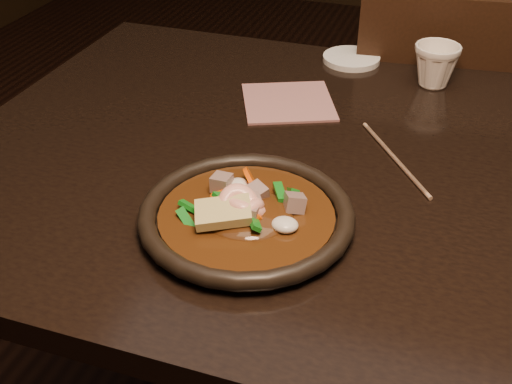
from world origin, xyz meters
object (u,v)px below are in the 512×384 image
(plate, at_px, (246,216))
(chair, at_px, (433,148))
(tea_cup, at_px, (436,64))
(table, at_px, (451,223))

(plate, bearing_deg, chair, 74.53)
(chair, height_order, tea_cup, chair)
(chair, bearing_deg, table, 88.88)
(table, bearing_deg, chair, 95.54)
(chair, bearing_deg, plate, 67.88)
(table, distance_m, plate, 0.34)
(table, xyz_separation_m, chair, (-0.05, 0.56, -0.19))
(table, height_order, chair, chair)
(table, distance_m, tea_cup, 0.36)
(chair, bearing_deg, tea_cup, 78.47)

